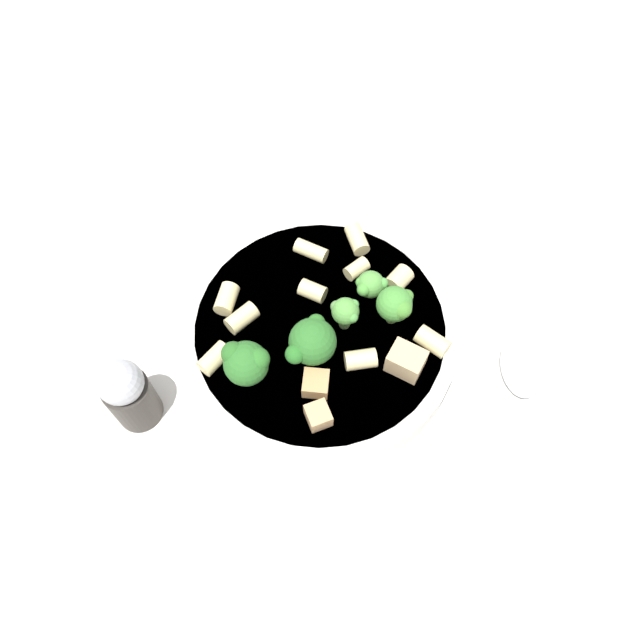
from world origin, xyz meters
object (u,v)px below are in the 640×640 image
Objects in this scene: broccoli_floret_4 at (370,285)px; pepper_shaker at (128,394)px; broccoli_floret_2 at (345,312)px; rigatoni_9 at (214,358)px; pasta_bowl at (320,333)px; rigatoni_3 at (432,346)px; broccoli_floret_0 at (396,304)px; spoon at (524,393)px; chicken_chunk_1 at (406,361)px; chicken_chunk_2 at (318,415)px; rigatoni_6 at (227,299)px; rigatoni_4 at (311,251)px; rigatoni_7 at (399,279)px; rigatoni_8 at (357,269)px; broccoli_floret_3 at (306,341)px; rigatoni_1 at (242,318)px; chicken_chunk_0 at (316,383)px; rigatoni_5 at (361,359)px; rigatoni_0 at (357,239)px; rigatoni_2 at (313,291)px; broccoli_floret_1 at (246,362)px.

pepper_shaker reaches higher than broccoli_floret_4.
rigatoni_9 is at bearing -149.97° from broccoli_floret_2.
rigatoni_3 is (0.09, -0.00, 0.02)m from pasta_bowl.
spoon is (0.12, -0.03, -0.05)m from broccoli_floret_0.
rigatoni_9 is 0.95× the size of chicken_chunk_1.
broccoli_floret_0 is at bearing 19.19° from broccoli_floret_2.
broccoli_floret_2 is at bearing -114.90° from broccoli_floret_4.
rigatoni_3 and chicken_chunk_2 have the same top height.
broccoli_floret_4 reaches higher than rigatoni_6.
rigatoni_4 is 1.16× the size of rigatoni_6.
rigatoni_6 is at bearing -160.84° from rigatoni_7.
rigatoni_3 is 1.33× the size of rigatoni_7.
rigatoni_8 is 0.14m from chicken_chunk_2.
rigatoni_1 is (-0.06, 0.02, -0.02)m from broccoli_floret_3.
broccoli_floret_3 is at bearing 116.20° from chicken_chunk_0.
rigatoni_5 is at bearing 20.56° from pepper_shaker.
rigatoni_0 is at bearing 56.55° from rigatoni_9.
rigatoni_3 is 0.10m from rigatoni_8.
chicken_chunk_2 is (-0.04, -0.13, -0.00)m from rigatoni_7.
rigatoni_6 is at bearing -152.55° from rigatoni_8.
rigatoni_4 is at bearing 157.99° from spoon.
pasta_bowl reaches higher than spoon.
rigatoni_7 is 0.76× the size of rigatoni_9.
pepper_shaker is (-0.07, -0.08, -0.00)m from rigatoni_1.
broccoli_floret_2 is 0.04m from rigatoni_5.
broccoli_floret_3 is 0.03m from chicken_chunk_0.
rigatoni_6 is (-0.14, -0.01, -0.02)m from broccoli_floret_0.
rigatoni_9 is at bearing -142.31° from rigatoni_7.
broccoli_floret_4 is 0.14m from rigatoni_9.
rigatoni_6 is at bearing 61.69° from pepper_shaker.
pasta_bowl is at bearing -66.14° from rigatoni_2.
rigatoni_2 is 0.07m from rigatoni_6.
rigatoni_8 is 0.78× the size of rigatoni_9.
rigatoni_7 reaches higher than rigatoni_6.
rigatoni_1 is 0.11m from pepper_shaker.
rigatoni_0 is at bearing 101.41° from rigatoni_5.
pepper_shaker is at bearing -135.44° from rigatoni_2.
chicken_chunk_0 is at bearing -3.07° from rigatoni_9.
broccoli_floret_3 is 0.08m from chicken_chunk_1.
rigatoni_9 is (-0.12, -0.02, -0.00)m from rigatoni_5.
chicken_chunk_0 is (-0.05, -0.11, -0.00)m from rigatoni_7.
broccoli_floret_0 reaches higher than broccoli_floret_2.
spoon is (0.24, -0.00, -0.04)m from rigatoni_1.
chicken_chunk_1 reaches higher than rigatoni_5.
broccoli_floret_0 is 0.90× the size of broccoli_floret_1.
spoon is (0.14, 0.02, -0.04)m from rigatoni_5.
broccoli_floret_0 is 0.15m from rigatoni_9.
rigatoni_9 is (0.01, -0.06, -0.00)m from rigatoni_6.
spoon is at bearing -5.65° from rigatoni_3.
broccoli_floret_4 is 1.25× the size of rigatoni_2.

